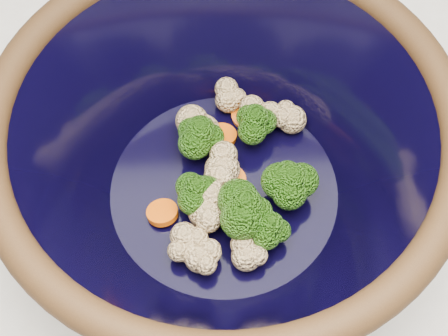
# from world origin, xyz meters

# --- Properties ---
(mixing_bowl) EXTENTS (0.42, 0.42, 0.16)m
(mixing_bowl) POSITION_xyz_m (-0.10, 0.07, 0.99)
(mixing_bowl) COLOR black
(mixing_bowl) RESTS_ON counter
(vegetable_pile) EXTENTS (0.15, 0.19, 0.06)m
(vegetable_pile) POSITION_xyz_m (-0.09, 0.08, 0.96)
(vegetable_pile) COLOR #608442
(vegetable_pile) RESTS_ON mixing_bowl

